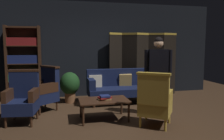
{
  "coord_description": "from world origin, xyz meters",
  "views": [
    {
      "loc": [
        -1.14,
        -4.17,
        1.52
      ],
      "look_at": [
        0.0,
        0.8,
        0.95
      ],
      "focal_mm": 35.25,
      "sensor_mm": 36.0,
      "label": 1
    }
  ],
  "objects": [
    {
      "name": "back_wall",
      "position": [
        0.0,
        2.45,
        1.4
      ],
      "size": [
        7.2,
        0.1,
        2.8
      ],
      "primitive_type": "cube",
      "color": "black",
      "rests_on": "ground_plane"
    },
    {
      "name": "standing_figure",
      "position": [
        0.87,
        0.16,
        1.03
      ],
      "size": [
        0.57,
        0.31,
        1.7
      ],
      "color": "black",
      "rests_on": "ground_plane"
    },
    {
      "name": "ground_plane",
      "position": [
        0.0,
        0.0,
        0.0
      ],
      "size": [
        10.0,
        10.0,
        0.0
      ],
      "primitive_type": "plane",
      "color": "#3D2819"
    },
    {
      "name": "bookshelf",
      "position": [
        -2.15,
        2.19,
        1.08
      ],
      "size": [
        0.9,
        0.32,
        2.05
      ],
      "color": "#382114",
      "rests_on": "ground_plane"
    },
    {
      "name": "potted_plant",
      "position": [
        -0.95,
        1.7,
        0.47
      ],
      "size": [
        0.52,
        0.52,
        0.82
      ],
      "color": "brown",
      "rests_on": "ground_plane"
    },
    {
      "name": "book_red_leather",
      "position": [
        -0.3,
        0.13,
        0.46
      ],
      "size": [
        0.29,
        0.23,
        0.03
      ],
      "primitive_type": "cube",
      "rotation": [
        0.0,
        0.0,
        0.25
      ],
      "color": "maroon",
      "rests_on": "book_tan_leather"
    },
    {
      "name": "armchair_wing_left",
      "position": [
        -1.91,
        0.35,
        0.49
      ],
      "size": [
        0.65,
        0.64,
        1.04
      ],
      "color": "#382114",
      "rests_on": "ground_plane"
    },
    {
      "name": "folding_screen",
      "position": [
        1.27,
        2.14,
        0.99
      ],
      "size": [
        2.11,
        0.36,
        1.9
      ],
      "color": "black",
      "rests_on": "ground_plane"
    },
    {
      "name": "armchair_wing_right",
      "position": [
        -1.55,
        1.1,
        0.49
      ],
      "size": [
        0.81,
        0.81,
        1.04
      ],
      "color": "#382114",
      "rests_on": "ground_plane"
    },
    {
      "name": "book_tan_leather",
      "position": [
        -0.3,
        0.13,
        0.43
      ],
      "size": [
        0.28,
        0.19,
        0.03
      ],
      "primitive_type": "cube",
      "rotation": [
        0.0,
        0.0,
        -0.14
      ],
      "color": "#9E7A47",
      "rests_on": "coffee_table"
    },
    {
      "name": "armchair_gilt_accent",
      "position": [
        0.54,
        -0.44,
        0.49
      ],
      "size": [
        0.81,
        0.81,
        1.04
      ],
      "color": "gold",
      "rests_on": "ground_plane"
    },
    {
      "name": "velvet_couch",
      "position": [
        0.55,
        1.45,
        0.45
      ],
      "size": [
        2.12,
        0.78,
        0.88
      ],
      "color": "#382114",
      "rests_on": "ground_plane"
    },
    {
      "name": "coffee_table",
      "position": [
        -0.32,
        0.14,
        0.37
      ],
      "size": [
        1.0,
        0.64,
        0.42
      ],
      "color": "#382114",
      "rests_on": "ground_plane"
    },
    {
      "name": "book_navy_cloth",
      "position": [
        -0.3,
        0.13,
        0.5
      ],
      "size": [
        0.21,
        0.2,
        0.03
      ],
      "primitive_type": "cube",
      "rotation": [
        0.0,
        0.0,
        0.07
      ],
      "color": "navy",
      "rests_on": "book_red_leather"
    }
  ]
}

